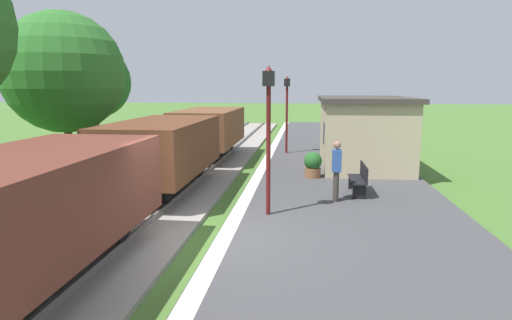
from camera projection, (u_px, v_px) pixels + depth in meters
ground_plane at (207, 247)px, 9.23m from camera, size 160.00×160.00×0.00m
platform_slab at (357, 248)px, 8.85m from camera, size 6.00×60.00×0.25m
platform_edge_stripe at (225, 236)px, 9.14m from camera, size 0.36×60.00×0.01m
track_ballast at (102, 239)px, 9.50m from camera, size 3.80×60.00×0.12m
rail_near at (133, 235)px, 9.39m from camera, size 0.07×60.00×0.14m
rail_far at (72, 233)px, 9.56m from camera, size 0.07×60.00×0.14m
freight_train at (163, 152)px, 13.44m from camera, size 2.50×19.40×2.12m
station_hut at (363, 131)px, 17.24m from camera, size 3.50×5.80×2.78m
bench_near_hut at (360, 178)px, 12.71m from camera, size 0.42×1.50×0.91m
bench_down_platform at (337, 139)px, 22.05m from camera, size 0.42×1.50×0.91m
person_waiting at (336, 168)px, 11.85m from camera, size 0.24×0.38×1.71m
potted_planter at (313, 164)px, 15.02m from camera, size 0.64×0.64×0.92m
lamp_post_near at (269, 113)px, 10.30m from camera, size 0.28×0.28×3.70m
lamp_post_far at (287, 100)px, 20.21m from camera, size 0.28×0.28×3.70m
tree_trackside_far at (64, 73)px, 15.35m from camera, size 4.36×4.36×6.12m
tree_field_left at (94, 82)px, 22.94m from camera, size 3.91×3.91×5.65m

